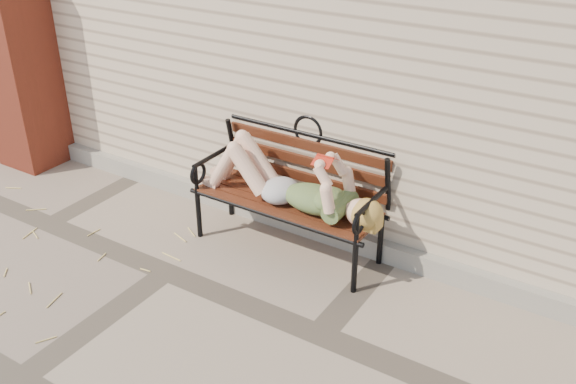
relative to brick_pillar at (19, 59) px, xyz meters
The scene contains 6 objects.
ground 2.62m from the brick_pillar, 18.06° to the right, with size 80.00×80.00×0.00m, color gray.
foundation_strip 2.49m from the brick_pillar, ahead, with size 8.00×0.10×0.15m, color gray.
brick_pillar is the anchor object (origin of this frame).
garden_bench 2.89m from the brick_pillar, ahead, with size 1.51×0.60×0.98m.
reading_woman 2.90m from the brick_pillar, ahead, with size 1.42×0.32×0.45m.
straw_scatter 1.42m from the brick_pillar, 56.15° to the right, with size 2.87×1.64×0.01m.
Camera 1 is at (2.73, -2.71, 2.64)m, focal length 40.00 mm.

